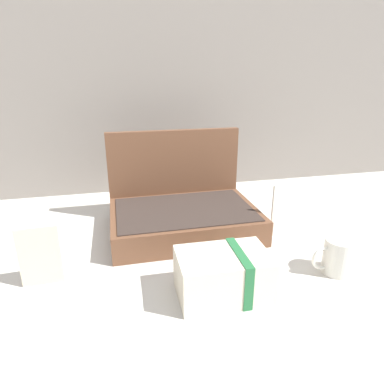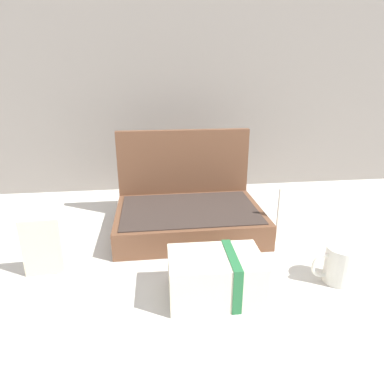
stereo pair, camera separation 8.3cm
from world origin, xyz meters
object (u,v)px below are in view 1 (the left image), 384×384
open_suitcase (182,209)px  cream_toiletry_bag (225,274)px  coffee_mug (338,256)px  poster_card_right (291,210)px  info_card_left (40,257)px

open_suitcase → cream_toiletry_bag: (0.02, -0.35, -0.01)m
coffee_mug → poster_card_right: bearing=93.2°
info_card_left → poster_card_right: (0.68, 0.10, 0.01)m
info_card_left → cream_toiletry_bag: bearing=-21.0°
coffee_mug → cream_toiletry_bag: bearing=-176.5°
cream_toiletry_bag → info_card_left: size_ratio=1.40×
open_suitcase → info_card_left: (-0.37, -0.22, 0.01)m
open_suitcase → cream_toiletry_bag: bearing=-86.4°
info_card_left → coffee_mug: bearing=-12.0°
cream_toiletry_bag → poster_card_right: size_ratio=1.26×
coffee_mug → open_suitcase: bearing=133.6°
info_card_left → open_suitcase: bearing=27.8°
coffee_mug → info_card_left: info_card_left is taller
cream_toiletry_bag → info_card_left: bearing=161.8°
cream_toiletry_bag → poster_card_right: bearing=38.8°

